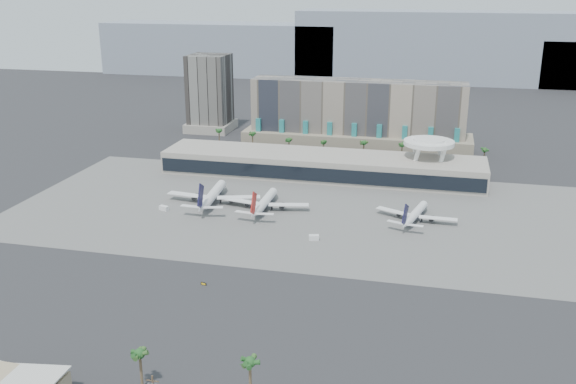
% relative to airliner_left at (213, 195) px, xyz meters
% --- Properties ---
extents(ground, '(900.00, 900.00, 0.00)m').
position_rel_airliner_left_xyz_m(ground, '(41.55, -54.68, -4.04)').
color(ground, '#232326').
rests_on(ground, ground).
extents(apron_pad, '(260.00, 130.00, 0.06)m').
position_rel_airliner_left_xyz_m(apron_pad, '(41.55, 0.32, -4.01)').
color(apron_pad, '#5B5B59').
rests_on(apron_pad, ground).
extents(mountain_ridge, '(680.00, 60.00, 70.00)m').
position_rel_airliner_left_xyz_m(mountain_ridge, '(69.42, 415.32, 25.85)').
color(mountain_ridge, gray).
rests_on(mountain_ridge, ground).
extents(hotel, '(140.00, 30.00, 42.00)m').
position_rel_airliner_left_xyz_m(hotel, '(51.55, 119.74, 12.77)').
color(hotel, gray).
rests_on(hotel, ground).
extents(office_tower, '(30.00, 30.00, 52.00)m').
position_rel_airliner_left_xyz_m(office_tower, '(-53.45, 145.32, 18.89)').
color(office_tower, black).
rests_on(office_tower, ground).
extents(terminal, '(170.00, 32.50, 14.50)m').
position_rel_airliner_left_xyz_m(terminal, '(41.55, 55.16, 2.47)').
color(terminal, '#AAA196').
rests_on(terminal, ground).
extents(saucer_structure, '(26.00, 26.00, 21.89)m').
position_rel_airliner_left_xyz_m(saucer_structure, '(96.55, 61.32, 14.41)').
color(saucer_structure, white).
rests_on(saucer_structure, ground).
extents(palm_row, '(157.80, 2.80, 13.10)m').
position_rel_airliner_left_xyz_m(palm_row, '(48.55, 90.32, 6.45)').
color(palm_row, brown).
rests_on(palm_row, ground).
extents(airliner_left, '(44.96, 46.43, 16.03)m').
position_rel_airliner_left_xyz_m(airliner_left, '(0.00, 0.00, 0.00)').
color(airliner_left, white).
rests_on(airliner_left, ground).
extents(airliner_centre, '(40.74, 41.88, 14.47)m').
position_rel_airliner_left_xyz_m(airliner_centre, '(26.02, -2.78, -0.39)').
color(airliner_centre, white).
rests_on(airliner_centre, ground).
extents(airliner_right, '(35.52, 36.90, 12.93)m').
position_rel_airliner_left_xyz_m(airliner_right, '(93.53, -1.60, -0.78)').
color(airliner_right, white).
rests_on(airliner_right, ground).
extents(service_vehicle_a, '(4.73, 3.32, 2.10)m').
position_rel_airliner_left_xyz_m(service_vehicle_a, '(-18.44, -14.27, -2.99)').
color(service_vehicle_a, silver).
rests_on(service_vehicle_a, ground).
extents(service_vehicle_b, '(4.48, 3.28, 2.06)m').
position_rel_airliner_left_xyz_m(service_vehicle_b, '(54.91, -32.78, -3.01)').
color(service_vehicle_b, silver).
rests_on(service_vehicle_b, ground).
extents(taxiway_sign, '(2.13, 0.67, 0.96)m').
position_rel_airliner_left_xyz_m(taxiway_sign, '(25.76, -81.18, -3.57)').
color(taxiway_sign, black).
rests_on(taxiway_sign, ground).
extents(near_palm_a, '(6.00, 6.00, 11.43)m').
position_rel_airliner_left_xyz_m(near_palm_a, '(31.04, -139.95, 4.57)').
color(near_palm_a, brown).
rests_on(near_palm_a, ground).
extents(near_palm_b, '(6.00, 6.00, 15.06)m').
position_rel_airliner_left_xyz_m(near_palm_b, '(60.92, -142.37, 8.10)').
color(near_palm_b, brown).
rests_on(near_palm_b, ground).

